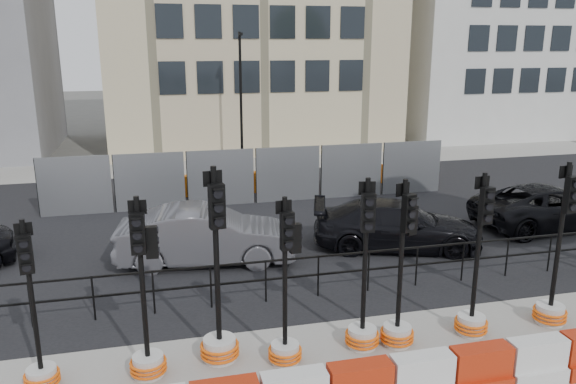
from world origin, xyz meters
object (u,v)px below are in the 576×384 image
object	(u,v)px
traffic_signal_d	(286,326)
car_c	(397,225)
traffic_signal_h	(553,292)
traffic_signal_a	(39,355)

from	to	relation	value
traffic_signal_d	car_c	bearing A→B (deg)	41.66
traffic_signal_h	traffic_signal_a	bearing A→B (deg)	171.66
traffic_signal_a	traffic_signal_d	size ratio (longest dim) A/B	0.95
traffic_signal_h	car_c	bearing A→B (deg)	96.69
traffic_signal_d	traffic_signal_h	distance (m)	5.59
traffic_signal_d	traffic_signal_h	world-z (taller)	traffic_signal_h
traffic_signal_a	car_c	bearing A→B (deg)	21.37
traffic_signal_d	car_c	world-z (taller)	traffic_signal_d
car_c	traffic_signal_d	bearing A→B (deg)	155.90
traffic_signal_a	traffic_signal_h	distance (m)	9.72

